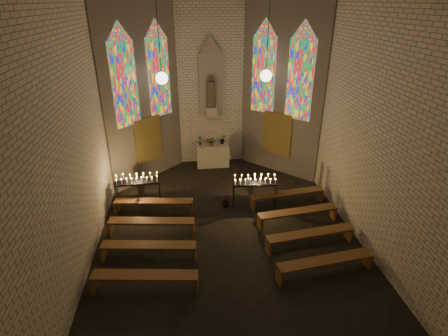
{
  "coord_description": "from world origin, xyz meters",
  "views": [
    {
      "loc": [
        -1.18,
        -8.68,
        6.75
      ],
      "look_at": [
        0.03,
        1.47,
        1.79
      ],
      "focal_mm": 28.0,
      "sensor_mm": 36.0,
      "label": 1
    }
  ],
  "objects_px": {
    "altar": "(213,155)",
    "aisle_flower_pot": "(226,201)",
    "votive_stand_left": "(137,180)",
    "votive_stand_right": "(255,181)"
  },
  "relations": [
    {
      "from": "altar",
      "to": "votive_stand_left",
      "type": "relative_size",
      "value": 0.87
    },
    {
      "from": "altar",
      "to": "votive_stand_left",
      "type": "distance_m",
      "value": 4.21
    },
    {
      "from": "aisle_flower_pot",
      "to": "votive_stand_left",
      "type": "bearing_deg",
      "value": 170.65
    },
    {
      "from": "altar",
      "to": "votive_stand_left",
      "type": "height_order",
      "value": "votive_stand_left"
    },
    {
      "from": "aisle_flower_pot",
      "to": "votive_stand_right",
      "type": "xyz_separation_m",
      "value": [
        1.02,
        -0.07,
        0.77
      ]
    },
    {
      "from": "altar",
      "to": "votive_stand_right",
      "type": "xyz_separation_m",
      "value": [
        1.17,
        -3.56,
        0.51
      ]
    },
    {
      "from": "altar",
      "to": "aisle_flower_pot",
      "type": "bearing_deg",
      "value": -87.58
    },
    {
      "from": "votive_stand_left",
      "to": "aisle_flower_pot",
      "type": "bearing_deg",
      "value": -12.16
    },
    {
      "from": "aisle_flower_pot",
      "to": "votive_stand_right",
      "type": "distance_m",
      "value": 1.28
    },
    {
      "from": "altar",
      "to": "votive_stand_left",
      "type": "xyz_separation_m",
      "value": [
        -2.94,
        -2.98,
        0.5
      ]
    }
  ]
}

